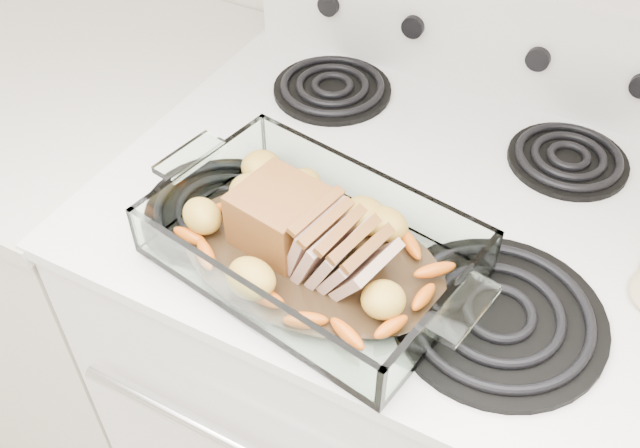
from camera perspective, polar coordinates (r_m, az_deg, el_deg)
The scene contains 5 objects.
electric_range at distance 1.34m, azimuth 4.94°, elevation -11.61°, with size 0.78×0.70×1.12m.
counter_left at distance 1.61m, azimuth -17.14°, elevation -2.18°, with size 0.58×0.68×0.93m.
baking_dish at distance 0.86m, azimuth -0.63°, elevation -2.19°, with size 0.37×0.24×0.07m.
pork_roast at distance 0.85m, azimuth -1.79°, elevation -0.53°, with size 0.20×0.10×0.08m.
roast_vegetables at distance 0.88m, azimuth 0.20°, elevation -0.39°, with size 0.33×0.18×0.04m.
Camera 1 is at (0.25, 0.95, 1.59)m, focal length 40.00 mm.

